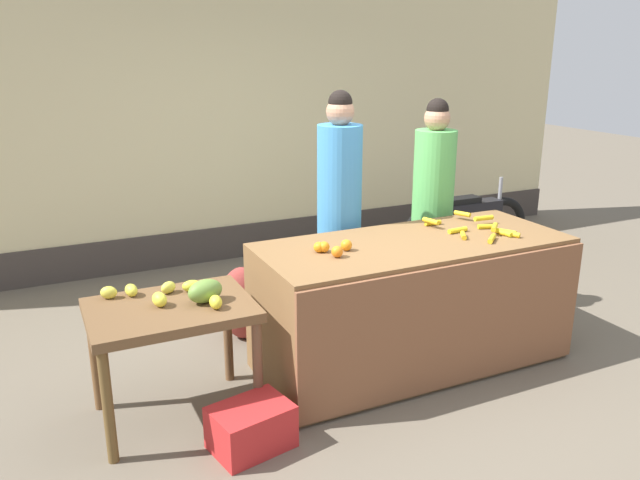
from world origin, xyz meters
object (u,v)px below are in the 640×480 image
vendor_woman_blue_shirt (339,215)px  produce_crate (251,427)px  vendor_woman_green_shirt (432,208)px  parked_motorcycle (466,225)px  produce_sack (243,303)px

vendor_woman_blue_shirt → produce_crate: bearing=-134.2°
vendor_woman_green_shirt → parked_motorcycle: (1.09, 0.91, -0.51)m
vendor_woman_blue_shirt → produce_crate: 1.87m
vendor_woman_blue_shirt → produce_crate: size_ratio=4.32×
produce_crate → produce_sack: bearing=73.0°
parked_motorcycle → produce_crate: parked_motorcycle is taller
parked_motorcycle → produce_sack: (-2.72, -0.77, -0.11)m
parked_motorcycle → produce_crate: bearing=-145.7°
vendor_woman_green_shirt → produce_sack: vendor_woman_green_shirt is taller
vendor_woman_green_shirt → produce_sack: size_ratio=3.09×
produce_crate → vendor_woman_green_shirt: bearing=30.9°
produce_sack → parked_motorcycle: bearing=15.7°
vendor_woman_blue_shirt → parked_motorcycle: 2.26m
vendor_woman_blue_shirt → produce_sack: size_ratio=3.24×
vendor_woman_blue_shirt → parked_motorcycle: vendor_woman_blue_shirt is taller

